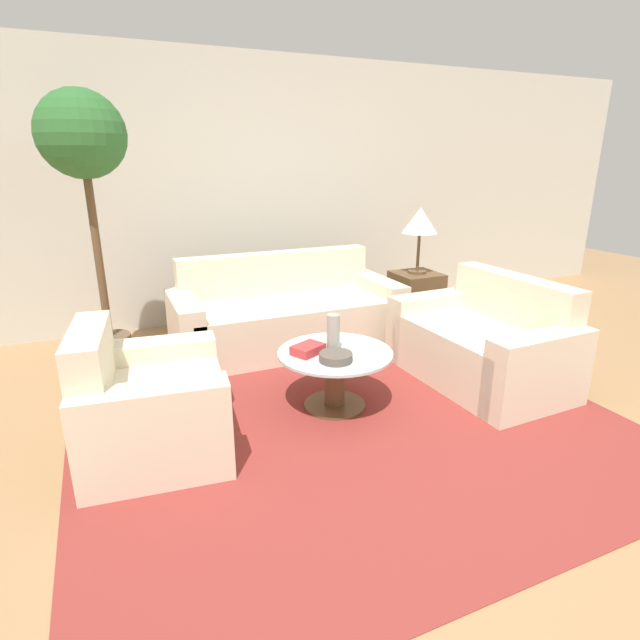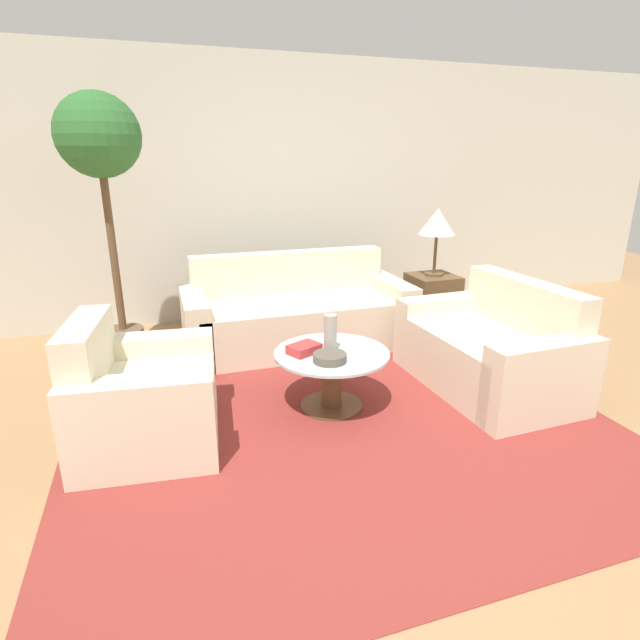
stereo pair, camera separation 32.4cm
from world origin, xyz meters
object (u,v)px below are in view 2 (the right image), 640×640
object	(u,v)px
potted_plant	(102,163)
book_stack	(304,349)
bowl	(330,358)
armchair	(138,400)
sofa_main	(296,315)
vase	(330,333)
table_lamp	(437,223)
loveseat	(493,351)
coffee_table	(332,372)

from	to	relation	value
potted_plant	book_stack	distance (m)	2.09
bowl	armchair	bearing A→B (deg)	175.35
sofa_main	armchair	distance (m)	1.88
vase	bowl	world-z (taller)	vase
table_lamp	potted_plant	world-z (taller)	potted_plant
loveseat	bowl	distance (m)	1.33
loveseat	armchair	bearing A→B (deg)	-91.64
book_stack	coffee_table	bearing A→B (deg)	-38.95
loveseat	bowl	bearing A→B (deg)	-87.30
bowl	book_stack	xyz separation A→B (m)	(-0.11, 0.19, 0.00)
loveseat	coffee_table	size ratio (longest dim) A/B	1.75
sofa_main	potted_plant	xyz separation A→B (m)	(-1.48, 0.04, 1.33)
vase	book_stack	bearing A→B (deg)	176.33
table_lamp	vase	distance (m)	1.98
vase	bowl	xyz separation A→B (m)	(-0.06, -0.18, -0.10)
potted_plant	book_stack	size ratio (longest dim) A/B	8.54
armchair	coffee_table	distance (m)	1.23
armchair	coffee_table	xyz separation A→B (m)	(1.23, 0.05, -0.01)
loveseat	potted_plant	bearing A→B (deg)	-119.24
loveseat	book_stack	xyz separation A→B (m)	(-1.43, 0.08, 0.16)
coffee_table	book_stack	size ratio (longest dim) A/B	3.14
sofa_main	potted_plant	distance (m)	1.99
coffee_table	vase	bearing A→B (deg)	91.93
armchair	loveseat	size ratio (longest dim) A/B	0.72
coffee_table	book_stack	bearing A→B (deg)	166.99
potted_plant	bowl	bearing A→B (deg)	-48.22
armchair	book_stack	distance (m)	1.07
table_lamp	loveseat	bearing A→B (deg)	-100.28
armchair	loveseat	bearing A→B (deg)	-83.46
coffee_table	armchair	bearing A→B (deg)	-177.49
book_stack	sofa_main	bearing A→B (deg)	50.97
loveseat	potted_plant	world-z (taller)	potted_plant
coffee_table	potted_plant	xyz separation A→B (m)	(-1.37, 1.31, 1.33)
coffee_table	table_lamp	distance (m)	2.09
bowl	potted_plant	bearing A→B (deg)	131.78
armchair	loveseat	distance (m)	2.48
potted_plant	book_stack	xyz separation A→B (m)	(1.19, -1.27, -1.16)
bowl	book_stack	size ratio (longest dim) A/B	0.87
loveseat	book_stack	distance (m)	1.44
table_lamp	potted_plant	bearing A→B (deg)	178.61
armchair	vase	size ratio (longest dim) A/B	3.87
table_lamp	coffee_table	bearing A→B (deg)	-140.04
bowl	book_stack	distance (m)	0.22
bowl	book_stack	world-z (taller)	book_stack
armchair	potted_plant	bearing A→B (deg)	12.23
sofa_main	coffee_table	distance (m)	1.28
bowl	loveseat	bearing A→B (deg)	4.59
book_stack	table_lamp	bearing A→B (deg)	9.93
loveseat	bowl	world-z (taller)	loveseat
book_stack	armchair	bearing A→B (deg)	159.24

